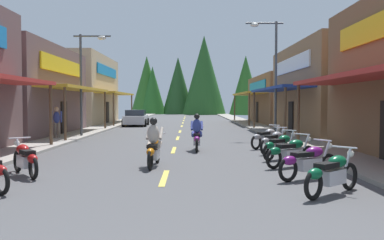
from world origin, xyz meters
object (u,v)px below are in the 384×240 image
(motorcycle_parked_left_2, at_px, (25,158))
(rider_cruising_trailing, at_px, (197,135))
(motorcycle_parked_right_5, at_px, (267,137))
(parked_car_curbside, at_px, (136,118))
(motorcycle_parked_right_0, at_px, (332,173))
(motorcycle_parked_right_2, at_px, (291,152))
(motorcycle_parked_right_1, at_px, (308,161))
(pedestrian_browsing, at_px, (57,121))
(motorcycle_parked_right_3, at_px, (281,146))
(streetlamp_right, at_px, (270,63))
(streetlamp_left, at_px, (87,70))
(rider_cruising_lead, at_px, (154,146))
(motorcycle_parked_right_4, at_px, (274,141))

(motorcycle_parked_left_2, height_order, rider_cruising_trailing, rider_cruising_trailing)
(motorcycle_parked_right_5, xyz_separation_m, parked_car_curbside, (-8.12, 17.93, 0.20))
(motorcycle_parked_right_0, xyz_separation_m, motorcycle_parked_right_2, (0.06, 3.95, 0.00))
(motorcycle_parked_right_2, xyz_separation_m, motorcycle_parked_right_5, (0.23, 5.32, 0.00))
(motorcycle_parked_right_1, bearing_deg, pedestrian_browsing, 100.94)
(motorcycle_parked_right_3, height_order, rider_cruising_trailing, rider_cruising_trailing)
(streetlamp_right, xyz_separation_m, motorcycle_parked_right_5, (-1.21, -5.49, -3.81))
(streetlamp_left, height_order, motorcycle_parked_right_3, streetlamp_left)
(parked_car_curbside, bearing_deg, streetlamp_left, 172.40)
(streetlamp_left, bearing_deg, motorcycle_parked_right_1, -55.48)
(streetlamp_right, height_order, motorcycle_parked_left_2, streetlamp_right)
(motorcycle_parked_right_5, xyz_separation_m, rider_cruising_lead, (-4.55, -5.24, 0.17))
(motorcycle_parked_right_3, relative_size, motorcycle_parked_right_5, 0.95)
(streetlamp_left, xyz_separation_m, rider_cruising_trailing, (6.26, -6.65, -3.26))
(motorcycle_parked_left_2, bearing_deg, pedestrian_browsing, -23.60)
(parked_car_curbside, bearing_deg, motorcycle_parked_right_1, -164.47)
(motorcycle_parked_right_1, height_order, rider_cruising_lead, rider_cruising_lead)
(streetlamp_left, relative_size, motorcycle_parked_right_1, 3.15)
(pedestrian_browsing, relative_size, parked_car_curbside, 0.41)
(streetlamp_left, bearing_deg, motorcycle_parked_left_2, -83.65)
(motorcycle_parked_right_1, relative_size, parked_car_curbside, 0.44)
(motorcycle_parked_right_3, distance_m, parked_car_curbside, 22.89)
(rider_cruising_lead, relative_size, pedestrian_browsing, 1.19)
(motorcycle_parked_right_1, height_order, motorcycle_parked_right_2, same)
(motorcycle_parked_right_2, xyz_separation_m, rider_cruising_trailing, (-2.88, 4.49, 0.17))
(streetlamp_right, height_order, motorcycle_parked_right_0, streetlamp_right)
(streetlamp_left, height_order, motorcycle_parked_right_1, streetlamp_left)
(motorcycle_parked_right_2, xyz_separation_m, motorcycle_parked_right_3, (0.08, 1.78, 0.00))
(motorcycle_parked_right_3, bearing_deg, streetlamp_right, 37.83)
(motorcycle_parked_right_5, height_order, parked_car_curbside, parked_car_curbside)
(motorcycle_parked_right_3, distance_m, rider_cruising_trailing, 4.01)
(streetlamp_left, xyz_separation_m, motorcycle_parked_right_4, (9.34, -7.57, -3.42))
(motorcycle_parked_right_1, height_order, rider_cruising_trailing, rider_cruising_trailing)
(motorcycle_parked_right_0, xyz_separation_m, motorcycle_parked_right_5, (0.30, 9.27, 0.00))
(motorcycle_parked_right_5, xyz_separation_m, pedestrian_browsing, (-10.67, 4.32, 0.57))
(motorcycle_parked_right_3, xyz_separation_m, parked_car_curbside, (-7.96, 21.47, 0.20))
(motorcycle_parked_right_2, bearing_deg, motorcycle_parked_left_2, 158.96)
(parked_car_curbside, bearing_deg, streetlamp_right, -144.79)
(streetlamp_left, relative_size, motorcycle_parked_left_2, 3.38)
(pedestrian_browsing, bearing_deg, motorcycle_parked_left_2, -178.32)
(motorcycle_parked_right_3, xyz_separation_m, motorcycle_parked_right_5, (0.16, 3.54, 0.00))
(rider_cruising_trailing, bearing_deg, motorcycle_parked_right_5, -73.96)
(streetlamp_right, distance_m, motorcycle_parked_right_2, 11.55)
(streetlamp_right, height_order, motorcycle_parked_right_4, streetlamp_right)
(motorcycle_parked_right_3, xyz_separation_m, motorcycle_parked_left_2, (-7.81, -3.30, 0.00))
(streetlamp_right, height_order, motorcycle_parked_right_3, streetlamp_right)
(pedestrian_browsing, bearing_deg, streetlamp_right, -96.30)
(streetlamp_right, distance_m, motorcycle_parked_right_4, 8.28)
(motorcycle_parked_right_3, relative_size, motorcycle_parked_left_2, 0.92)
(rider_cruising_lead, bearing_deg, motorcycle_parked_right_3, -64.92)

